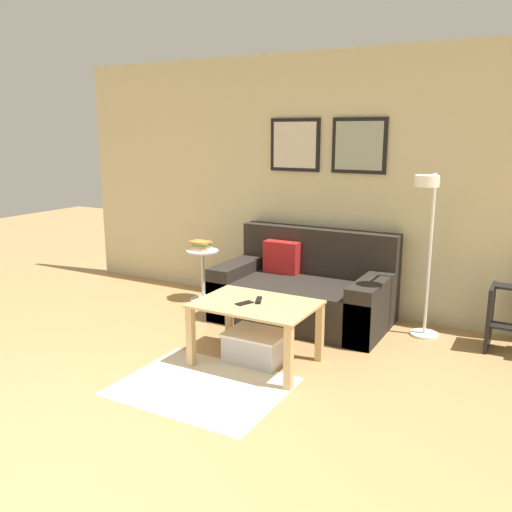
# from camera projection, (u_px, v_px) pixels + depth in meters

# --- Properties ---
(ground_plane) EXTENTS (16.00, 16.00, 0.00)m
(ground_plane) POSITION_uv_depth(u_px,v_px,m) (11.00, 495.00, 2.73)
(ground_plane) COLOR tan
(wall_back) EXTENTS (5.60, 0.09, 2.55)m
(wall_back) POSITION_uv_depth(u_px,v_px,m) (306.00, 183.00, 5.52)
(wall_back) COLOR #C6BC93
(wall_back) RESTS_ON ground_plane
(area_rug) EXTENTS (1.18, 0.95, 0.01)m
(area_rug) POSITION_uv_depth(u_px,v_px,m) (203.00, 386.00, 3.89)
(area_rug) COLOR beige
(area_rug) RESTS_ON ground_plane
(couch) EXTENTS (1.62, 0.92, 0.85)m
(couch) POSITION_uv_depth(u_px,v_px,m) (305.00, 291.00, 5.23)
(couch) COLOR #28231E
(couch) RESTS_ON ground_plane
(coffee_table) EXTENTS (0.92, 0.65, 0.50)m
(coffee_table) POSITION_uv_depth(u_px,v_px,m) (256.00, 314.00, 4.20)
(coffee_table) COLOR tan
(coffee_table) RESTS_ON ground_plane
(storage_bin) EXTENTS (0.48, 0.37, 0.24)m
(storage_bin) POSITION_uv_depth(u_px,v_px,m) (256.00, 346.00, 4.31)
(storage_bin) COLOR #B2B2B7
(storage_bin) RESTS_ON ground_plane
(floor_lamp) EXTENTS (0.25, 0.55, 1.45)m
(floor_lamp) POSITION_uv_depth(u_px,v_px,m) (427.00, 231.00, 4.49)
(floor_lamp) COLOR white
(floor_lamp) RESTS_ON ground_plane
(side_table) EXTENTS (0.34, 0.34, 0.56)m
(side_table) POSITION_uv_depth(u_px,v_px,m) (203.00, 270.00, 5.82)
(side_table) COLOR silver
(side_table) RESTS_ON ground_plane
(book_stack) EXTENTS (0.22, 0.17, 0.09)m
(book_stack) POSITION_uv_depth(u_px,v_px,m) (201.00, 245.00, 5.78)
(book_stack) COLOR silver
(book_stack) RESTS_ON side_table
(remote_control) EXTENTS (0.10, 0.15, 0.02)m
(remote_control) POSITION_uv_depth(u_px,v_px,m) (259.00, 300.00, 4.22)
(remote_control) COLOR black
(remote_control) RESTS_ON coffee_table
(cell_phone) EXTENTS (0.11, 0.15, 0.01)m
(cell_phone) POSITION_uv_depth(u_px,v_px,m) (244.00, 303.00, 4.16)
(cell_phone) COLOR black
(cell_phone) RESTS_ON coffee_table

